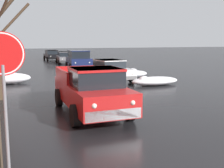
{
  "coord_description": "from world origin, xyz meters",
  "views": [
    {
      "loc": [
        -4.41,
        -2.51,
        2.68
      ],
      "look_at": [
        -0.85,
        6.72,
        1.13
      ],
      "focal_mm": 44.19,
      "sensor_mm": 36.0,
      "label": 1
    }
  ],
  "objects_px": {
    "sedan_white_parked_kerbside_close": "(110,70)",
    "sedan_grey_parked_far_down_block": "(65,57)",
    "stop_sign_at_corner": "(3,69)",
    "sedan_black_queued_behind_truck": "(52,55)",
    "suv_darkblue_parked_kerbside_mid": "(79,59)",
    "pickup_truck_red_approaching_near_lane": "(91,90)"
  },
  "relations": [
    {
      "from": "sedan_white_parked_kerbside_close",
      "to": "sedan_grey_parked_far_down_block",
      "type": "xyz_separation_m",
      "value": [
        -0.0,
        15.13,
        -0.0
      ]
    },
    {
      "from": "pickup_truck_red_approaching_near_lane",
      "to": "suv_darkblue_parked_kerbside_mid",
      "type": "height_order",
      "value": "suv_darkblue_parked_kerbside_mid"
    },
    {
      "from": "sedan_grey_parked_far_down_block",
      "to": "stop_sign_at_corner",
      "type": "distance_m",
      "value": 28.35
    },
    {
      "from": "sedan_grey_parked_far_down_block",
      "to": "stop_sign_at_corner",
      "type": "xyz_separation_m",
      "value": [
        -6.66,
        -27.52,
        1.45
      ]
    },
    {
      "from": "sedan_grey_parked_far_down_block",
      "to": "sedan_black_queued_behind_truck",
      "type": "bearing_deg",
      "value": 95.47
    },
    {
      "from": "suv_darkblue_parked_kerbside_mid",
      "to": "pickup_truck_red_approaching_near_lane",
      "type": "bearing_deg",
      "value": -102.61
    },
    {
      "from": "sedan_black_queued_behind_truck",
      "to": "stop_sign_at_corner",
      "type": "distance_m",
      "value": 34.19
    },
    {
      "from": "sedan_white_parked_kerbside_close",
      "to": "stop_sign_at_corner",
      "type": "relative_size",
      "value": 1.53
    },
    {
      "from": "suv_darkblue_parked_kerbside_mid",
      "to": "sedan_grey_parked_far_down_block",
      "type": "distance_m",
      "value": 7.43
    },
    {
      "from": "sedan_black_queued_behind_truck",
      "to": "suv_darkblue_parked_kerbside_mid",
      "type": "bearing_deg",
      "value": -88.51
    },
    {
      "from": "sedan_white_parked_kerbside_close",
      "to": "sedan_black_queued_behind_truck",
      "type": "relative_size",
      "value": 1.06
    },
    {
      "from": "pickup_truck_red_approaching_near_lane",
      "to": "stop_sign_at_corner",
      "type": "relative_size",
      "value": 1.79
    },
    {
      "from": "sedan_grey_parked_far_down_block",
      "to": "sedan_white_parked_kerbside_close",
      "type": "bearing_deg",
      "value": -90.0
    },
    {
      "from": "suv_darkblue_parked_kerbside_mid",
      "to": "sedan_black_queued_behind_truck",
      "type": "distance_m",
      "value": 13.53
    },
    {
      "from": "sedan_grey_parked_far_down_block",
      "to": "stop_sign_at_corner",
      "type": "relative_size",
      "value": 1.53
    },
    {
      "from": "sedan_black_queued_behind_truck",
      "to": "stop_sign_at_corner",
      "type": "xyz_separation_m",
      "value": [
        -6.07,
        -33.61,
        1.45
      ]
    },
    {
      "from": "stop_sign_at_corner",
      "to": "sedan_grey_parked_far_down_block",
      "type": "bearing_deg",
      "value": 76.4
    },
    {
      "from": "pickup_truck_red_approaching_near_lane",
      "to": "sedan_white_parked_kerbside_close",
      "type": "relative_size",
      "value": 1.17
    },
    {
      "from": "suv_darkblue_parked_kerbside_mid",
      "to": "sedan_grey_parked_far_down_block",
      "type": "bearing_deg",
      "value": 88.22
    },
    {
      "from": "pickup_truck_red_approaching_near_lane",
      "to": "sedan_white_parked_kerbside_close",
      "type": "xyz_separation_m",
      "value": [
        3.71,
        7.84,
        -0.13
      ]
    },
    {
      "from": "pickup_truck_red_approaching_near_lane",
      "to": "sedan_grey_parked_far_down_block",
      "type": "relative_size",
      "value": 1.17
    },
    {
      "from": "sedan_white_parked_kerbside_close",
      "to": "sedan_grey_parked_far_down_block",
      "type": "height_order",
      "value": "same"
    }
  ]
}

